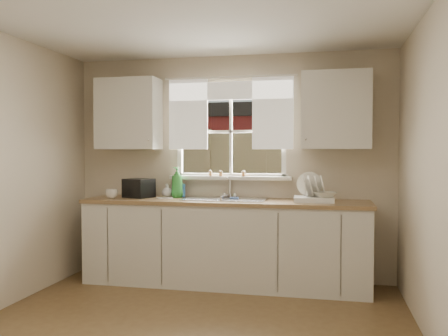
% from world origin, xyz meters
% --- Properties ---
extents(room_walls, '(3.62, 4.02, 2.50)m').
position_xyz_m(room_walls, '(0.00, -0.07, 1.24)').
color(room_walls, beige).
rests_on(room_walls, ground).
extents(window, '(1.38, 0.16, 1.06)m').
position_xyz_m(window, '(0.00, 2.00, 1.49)').
color(window, white).
rests_on(window, room_walls).
extents(curtains, '(1.50, 0.03, 0.81)m').
position_xyz_m(curtains, '(0.00, 1.95, 1.93)').
color(curtains, white).
rests_on(curtains, room_walls).
extents(base_cabinets, '(3.00, 0.62, 0.87)m').
position_xyz_m(base_cabinets, '(0.00, 1.68, 0.43)').
color(base_cabinets, silver).
rests_on(base_cabinets, ground).
extents(countertop, '(3.04, 0.65, 0.04)m').
position_xyz_m(countertop, '(0.00, 1.68, 0.89)').
color(countertop, olive).
rests_on(countertop, base_cabinets).
extents(upper_cabinet_left, '(0.70, 0.33, 0.80)m').
position_xyz_m(upper_cabinet_left, '(-1.15, 1.82, 1.85)').
color(upper_cabinet_left, silver).
rests_on(upper_cabinet_left, room_walls).
extents(upper_cabinet_right, '(0.70, 0.33, 0.80)m').
position_xyz_m(upper_cabinet_right, '(1.15, 1.82, 1.85)').
color(upper_cabinet_right, silver).
rests_on(upper_cabinet_right, room_walls).
extents(wall_outlet, '(0.08, 0.01, 0.12)m').
position_xyz_m(wall_outlet, '(0.88, 1.99, 1.08)').
color(wall_outlet, beige).
rests_on(wall_outlet, room_walls).
extents(sill_jars, '(0.42, 0.04, 0.06)m').
position_xyz_m(sill_jars, '(-0.05, 1.94, 1.18)').
color(sill_jars, brown).
rests_on(sill_jars, window).
extents(backyard, '(20.00, 10.00, 6.13)m').
position_xyz_m(backyard, '(0.58, 8.42, 3.46)').
color(backyard, '#335421').
rests_on(backyard, ground).
extents(sink, '(0.88, 0.52, 0.40)m').
position_xyz_m(sink, '(0.00, 1.71, 0.84)').
color(sink, '#B7B7BC').
rests_on(sink, countertop).
extents(dish_rack, '(0.41, 0.32, 0.30)m').
position_xyz_m(dish_rack, '(0.93, 1.67, 0.99)').
color(dish_rack, white).
rests_on(dish_rack, countertop).
extents(bowl, '(0.29, 0.29, 0.06)m').
position_xyz_m(bowl, '(1.04, 1.62, 0.99)').
color(bowl, white).
rests_on(bowl, dish_rack).
extents(soap_bottle_a, '(0.17, 0.17, 0.34)m').
position_xyz_m(soap_bottle_a, '(-0.57, 1.81, 1.08)').
color(soap_bottle_a, green).
rests_on(soap_bottle_a, countertop).
extents(soap_bottle_b, '(0.12, 0.12, 0.21)m').
position_xyz_m(soap_bottle_b, '(-0.55, 1.88, 1.02)').
color(soap_bottle_b, '#3876D3').
rests_on(soap_bottle_b, countertop).
extents(soap_bottle_c, '(0.15, 0.15, 0.15)m').
position_xyz_m(soap_bottle_c, '(-0.69, 1.82, 0.99)').
color(soap_bottle_c, beige).
rests_on(soap_bottle_c, countertop).
extents(saucer, '(0.18, 0.18, 0.01)m').
position_xyz_m(saucer, '(-0.66, 1.64, 0.92)').
color(saucer, white).
rests_on(saucer, countertop).
extents(cup, '(0.17, 0.17, 0.10)m').
position_xyz_m(cup, '(-1.23, 1.54, 0.96)').
color(cup, silver).
rests_on(cup, countertop).
extents(black_appliance, '(0.36, 0.33, 0.21)m').
position_xyz_m(black_appliance, '(-0.99, 1.73, 1.01)').
color(black_appliance, black).
rests_on(black_appliance, countertop).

